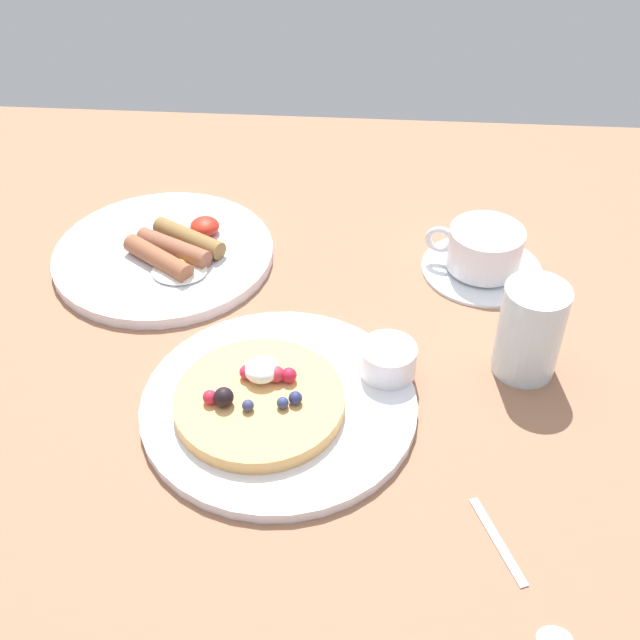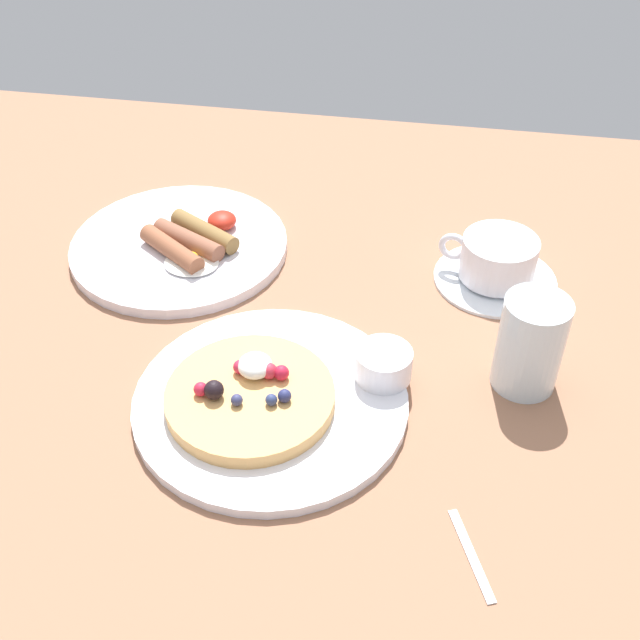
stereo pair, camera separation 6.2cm
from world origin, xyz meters
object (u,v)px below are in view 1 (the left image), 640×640
at_px(coffee_saucer, 482,268).
at_px(teaspoon, 533,599).
at_px(water_glass, 530,330).
at_px(syrup_ramekin, 388,359).
at_px(breakfast_plate, 164,254).
at_px(coffee_cup, 484,247).
at_px(pancake_plate, 279,404).

relative_size(coffee_saucer, teaspoon, 1.05).
relative_size(teaspoon, water_glass, 1.34).
height_order(syrup_ramekin, breakfast_plate, syrup_ramekin).
relative_size(syrup_ramekin, breakfast_plate, 0.21).
bearing_deg(coffee_cup, breakfast_plate, -179.26).
relative_size(breakfast_plate, coffee_cup, 2.32).
distance_m(breakfast_plate, coffee_saucer, 0.39).
bearing_deg(coffee_cup, coffee_saucer, -11.21).
bearing_deg(syrup_ramekin, pancake_plate, -155.18).
height_order(pancake_plate, syrup_ramekin, syrup_ramekin).
bearing_deg(coffee_saucer, teaspoon, -89.35).
bearing_deg(coffee_saucer, breakfast_plate, -179.30).
height_order(coffee_cup, water_glass, water_glass).
height_order(teaspoon, water_glass, water_glass).
bearing_deg(water_glass, breakfast_plate, 158.67).
distance_m(pancake_plate, coffee_saucer, 0.33).
distance_m(coffee_saucer, coffee_cup, 0.03).
xyz_separation_m(coffee_cup, water_glass, (0.03, -0.17, 0.02)).
distance_m(teaspoon, water_glass, 0.28).
relative_size(coffee_saucer, water_glass, 1.40).
xyz_separation_m(pancake_plate, coffee_saucer, (0.22, 0.25, -0.00)).
distance_m(breakfast_plate, coffee_cup, 0.39).
distance_m(syrup_ramekin, coffee_cup, 0.23).
xyz_separation_m(breakfast_plate, water_glass, (0.42, -0.16, 0.05)).
distance_m(pancake_plate, water_glass, 0.27).
relative_size(pancake_plate, breakfast_plate, 1.02).
bearing_deg(syrup_ramekin, breakfast_plate, 145.24).
relative_size(pancake_plate, coffee_cup, 2.36).
bearing_deg(water_glass, coffee_cup, 100.02).
height_order(coffee_cup, teaspoon, coffee_cup).
height_order(breakfast_plate, water_glass, water_glass).
distance_m(coffee_saucer, teaspoon, 0.44).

